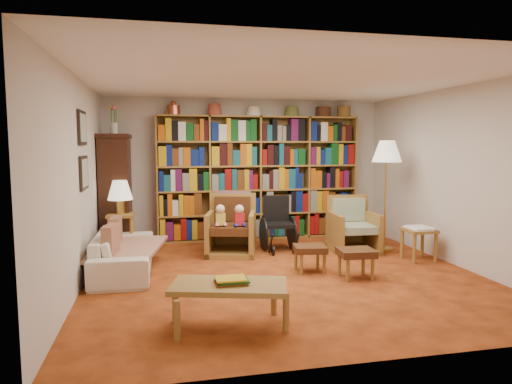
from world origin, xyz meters
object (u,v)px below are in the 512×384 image
object	(u,v)px
side_table_lamp	(121,226)
footstool_b	(356,255)
sofa	(124,252)
wheelchair	(278,226)
armchair_sage	(351,230)
floor_lamp	(387,156)
armchair_leather	(230,229)
footstool_a	(310,250)
side_table_papers	(419,234)
coffee_table	(229,289)

from	to	relation	value
side_table_lamp	footstool_b	world-z (taller)	side_table_lamp
sofa	wheelchair	world-z (taller)	wheelchair
armchair_sage	floor_lamp	world-z (taller)	floor_lamp
armchair_leather	armchair_sage	world-z (taller)	armchair_leather
side_table_lamp	footstool_a	xyz separation A→B (m)	(2.53, -1.46, -0.18)
footstool_a	side_table_lamp	bearing A→B (deg)	150.06
wheelchair	floor_lamp	distance (m)	2.06
sofa	floor_lamp	world-z (taller)	floor_lamp
armchair_leather	footstool_a	distance (m)	1.56
side_table_papers	footstool_a	size ratio (longest dim) A/B	1.07
floor_lamp	coffee_table	xyz separation A→B (m)	(-2.94, -2.58, -1.15)
floor_lamp	sofa	bearing A→B (deg)	-173.63
footstool_b	side_table_lamp	bearing A→B (deg)	148.21
wheelchair	footstool_b	world-z (taller)	wheelchair
armchair_leather	coffee_table	distance (m)	2.93
floor_lamp	side_table_papers	size ratio (longest dim) A/B	3.54
armchair_sage	footstool_b	bearing A→B (deg)	-111.71
floor_lamp	coffee_table	size ratio (longest dim) A/B	1.51
floor_lamp	side_table_lamp	bearing A→B (deg)	173.43
side_table_papers	footstool_a	xyz separation A→B (m)	(-1.76, -0.24, -0.10)
armchair_leather	footstool_a	xyz separation A→B (m)	(0.87, -1.29, -0.09)
sofa	side_table_papers	size ratio (longest dim) A/B	3.65
wheelchair	side_table_papers	size ratio (longest dim) A/B	1.76
armchair_leather	footstool_a	world-z (taller)	armchair_leather
floor_lamp	footstool_b	size ratio (longest dim) A/B	3.73
side_table_papers	footstool_b	xyz separation A→B (m)	(-1.28, -0.64, -0.08)
sofa	footstool_b	size ratio (longest dim) A/B	3.85
side_table_lamp	footstool_a	world-z (taller)	side_table_lamp
side_table_lamp	coffee_table	xyz separation A→B (m)	(1.19, -3.06, -0.10)
sofa	coffee_table	distance (m)	2.39
wheelchair	sofa	bearing A→B (deg)	-161.35
sofa	armchair_leather	size ratio (longest dim) A/B	1.92
armchair_sage	sofa	bearing A→B (deg)	-171.64
armchair_leather	footstool_b	world-z (taller)	armchair_leather
armchair_sage	side_table_papers	xyz separation A→B (m)	(0.71, -0.80, 0.05)
footstool_b	armchair_leather	bearing A→B (deg)	128.47
armchair_sage	wheelchair	bearing A→B (deg)	166.31
armchair_sage	coffee_table	distance (m)	3.56
armchair_sage	footstool_b	distance (m)	1.56
wheelchair	floor_lamp	xyz separation A→B (m)	(1.69, -0.34, 1.12)
sofa	footstool_b	world-z (taller)	sofa
sofa	floor_lamp	size ratio (longest dim) A/B	1.03
footstool_a	footstool_b	world-z (taller)	footstool_b
sofa	armchair_sage	distance (m)	3.52
side_table_papers	wheelchair	bearing A→B (deg)	149.69
armchair_sage	floor_lamp	size ratio (longest dim) A/B	0.49
sofa	footstool_b	xyz separation A→B (m)	(2.90, -0.93, 0.04)
sofa	armchair_leather	distance (m)	1.73
floor_lamp	side_table_papers	distance (m)	1.36
armchair_leather	side_table_lamp	bearing A→B (deg)	174.37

